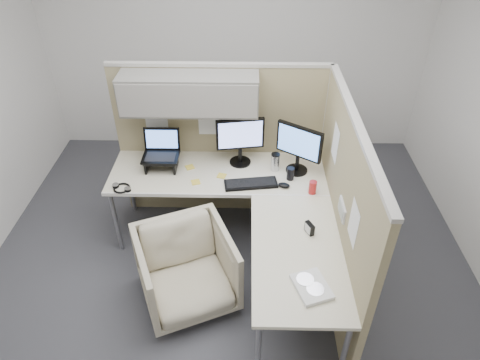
{
  "coord_description": "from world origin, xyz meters",
  "views": [
    {
      "loc": [
        0.16,
        -2.67,
        3.03
      ],
      "look_at": [
        0.1,
        0.25,
        0.85
      ],
      "focal_mm": 32.0,
      "sensor_mm": 36.0,
      "label": 1
    }
  ],
  "objects_px": {
    "keyboard": "(251,184)",
    "office_chair": "(186,267)",
    "monitor_left": "(240,138)",
    "desk": "(243,204)"
  },
  "relations": [
    {
      "from": "desk",
      "to": "office_chair",
      "type": "relative_size",
      "value": 2.66
    },
    {
      "from": "desk",
      "to": "office_chair",
      "type": "xyz_separation_m",
      "value": [
        -0.45,
        -0.43,
        -0.31
      ]
    },
    {
      "from": "monitor_left",
      "to": "office_chair",
      "type": "bearing_deg",
      "value": -122.19
    },
    {
      "from": "desk",
      "to": "monitor_left",
      "type": "bearing_deg",
      "value": 93.25
    },
    {
      "from": "keyboard",
      "to": "monitor_left",
      "type": "bearing_deg",
      "value": 98.27
    },
    {
      "from": "desk",
      "to": "keyboard",
      "type": "xyz_separation_m",
      "value": [
        0.07,
        0.21,
        0.05
      ]
    },
    {
      "from": "office_chair",
      "to": "keyboard",
      "type": "bearing_deg",
      "value": 28.27
    },
    {
      "from": "office_chair",
      "to": "keyboard",
      "type": "xyz_separation_m",
      "value": [
        0.52,
        0.65,
        0.37
      ]
    },
    {
      "from": "monitor_left",
      "to": "keyboard",
      "type": "relative_size",
      "value": 1.0
    },
    {
      "from": "keyboard",
      "to": "office_chair",
      "type": "bearing_deg",
      "value": -136.93
    }
  ]
}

